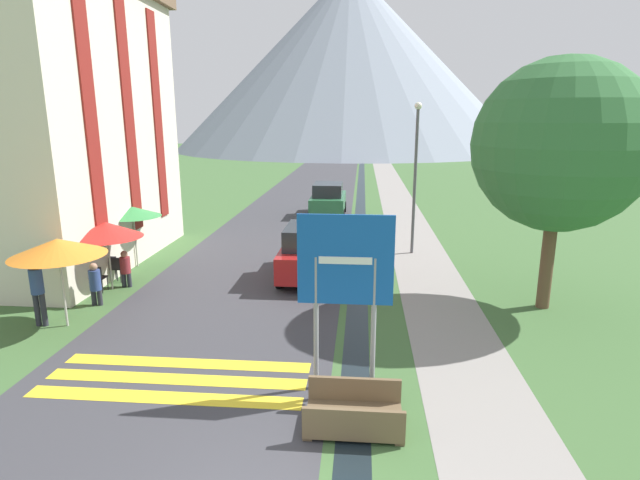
# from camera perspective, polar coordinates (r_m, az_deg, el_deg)

# --- Properties ---
(ground_plane) EXTENTS (160.00, 160.00, 0.00)m
(ground_plane) POSITION_cam_1_polar(r_m,az_deg,el_deg) (25.87, 1.93, 2.00)
(ground_plane) COLOR #3D6033
(road) EXTENTS (6.40, 60.00, 0.01)m
(road) POSITION_cam_1_polar(r_m,az_deg,el_deg) (35.89, -1.25, 5.32)
(road) COLOR #38383D
(road) RESTS_ON ground_plane
(footpath) EXTENTS (2.20, 60.00, 0.01)m
(footpath) POSITION_cam_1_polar(r_m,az_deg,el_deg) (35.77, 8.56, 5.14)
(footpath) COLOR gray
(footpath) RESTS_ON ground_plane
(drainage_channel) EXTENTS (0.60, 60.00, 0.00)m
(drainage_channel) POSITION_cam_1_polar(r_m,az_deg,el_deg) (35.69, 4.69, 5.23)
(drainage_channel) COLOR black
(drainage_channel) RESTS_ON ground_plane
(crosswalk_marking) EXTENTS (5.44, 1.84, 0.01)m
(crosswalk_marking) POSITION_cam_1_polar(r_m,az_deg,el_deg) (11.13, -16.11, -15.03)
(crosswalk_marking) COLOR yellow
(crosswalk_marking) RESTS_ON ground_plane
(mountain_distant) EXTENTS (59.07, 59.07, 29.36)m
(mountain_distant) POSITION_cam_1_polar(r_m,az_deg,el_deg) (89.83, 3.40, 19.75)
(mountain_distant) COLOR gray
(mountain_distant) RESTS_ON ground_plane
(hotel_building) EXTENTS (5.43, 9.69, 10.59)m
(hotel_building) POSITION_cam_1_polar(r_m,az_deg,el_deg) (20.32, -27.63, 13.55)
(hotel_building) COLOR beige
(hotel_building) RESTS_ON ground_plane
(road_sign) EXTENTS (1.82, 0.11, 3.55)m
(road_sign) POSITION_cam_1_polar(r_m,az_deg,el_deg) (9.44, 2.90, -4.25)
(road_sign) COLOR gray
(road_sign) RESTS_ON ground_plane
(footbridge) EXTENTS (1.70, 1.10, 0.65)m
(footbridge) POSITION_cam_1_polar(r_m,az_deg,el_deg) (9.25, 3.89, -19.29)
(footbridge) COLOR brown
(footbridge) RESTS_ON ground_plane
(parked_car_near) EXTENTS (1.98, 3.89, 1.82)m
(parked_car_near) POSITION_cam_1_polar(r_m,az_deg,el_deg) (16.75, -1.03, -1.32)
(parked_car_near) COLOR #A31919
(parked_car_near) RESTS_ON ground_plane
(parked_car_far) EXTENTS (1.91, 3.91, 1.82)m
(parked_car_far) POSITION_cam_1_polar(r_m,az_deg,el_deg) (27.54, 0.94, 4.65)
(parked_car_far) COLOR #28663D
(parked_car_far) RESTS_ON ground_plane
(cafe_chair_middle) EXTENTS (0.40, 0.40, 0.85)m
(cafe_chair_middle) POSITION_cam_1_polar(r_m,az_deg,el_deg) (16.90, -24.10, -3.82)
(cafe_chair_middle) COLOR #232328
(cafe_chair_middle) RESTS_ON ground_plane
(cafe_chair_far_right) EXTENTS (0.40, 0.40, 0.85)m
(cafe_chair_far_right) POSITION_cam_1_polar(r_m,az_deg,el_deg) (17.95, -22.61, -2.69)
(cafe_chair_far_right) COLOR #232328
(cafe_chair_far_right) RESTS_ON ground_plane
(cafe_chair_far_left) EXTENTS (0.40, 0.40, 0.85)m
(cafe_chair_far_left) POSITION_cam_1_polar(r_m,az_deg,el_deg) (17.74, -22.28, -2.84)
(cafe_chair_far_left) COLOR #232328
(cafe_chair_far_left) RESTS_ON ground_plane
(cafe_umbrella_front_orange) EXTENTS (2.32, 2.32, 2.34)m
(cafe_umbrella_front_orange) POSITION_cam_1_polar(r_m,az_deg,el_deg) (14.13, -27.79, -0.75)
(cafe_umbrella_front_orange) COLOR #B7B2A8
(cafe_umbrella_front_orange) RESTS_ON ground_plane
(cafe_umbrella_middle_red) EXTENTS (2.16, 2.16, 2.17)m
(cafe_umbrella_middle_red) POSITION_cam_1_polar(r_m,az_deg,el_deg) (16.68, -23.22, 1.07)
(cafe_umbrella_middle_red) COLOR #B7B2A8
(cafe_umbrella_middle_red) RESTS_ON ground_plane
(cafe_umbrella_rear_green) EXTENTS (1.96, 1.96, 2.20)m
(cafe_umbrella_rear_green) POSITION_cam_1_polar(r_m,az_deg,el_deg) (19.02, -20.60, 3.04)
(cafe_umbrella_rear_green) COLOR #B7B2A8
(cafe_umbrella_rear_green) RESTS_ON ground_plane
(person_standing_terrace) EXTENTS (0.32, 0.32, 1.75)m
(person_standing_terrace) POSITION_cam_1_polar(r_m,az_deg,el_deg) (14.75, -29.59, -4.86)
(person_standing_terrace) COLOR #282833
(person_standing_terrace) RESTS_ON ground_plane
(person_seated_far) EXTENTS (0.32, 0.32, 1.26)m
(person_seated_far) POSITION_cam_1_polar(r_m,az_deg,el_deg) (15.72, -24.31, -4.40)
(person_seated_far) COLOR #282833
(person_seated_far) RESTS_ON ground_plane
(person_seated_near) EXTENTS (0.32, 0.32, 1.20)m
(person_seated_near) POSITION_cam_1_polar(r_m,az_deg,el_deg) (17.05, -21.36, -2.89)
(person_seated_near) COLOR #282833
(person_seated_near) RESTS_ON ground_plane
(streetlamp) EXTENTS (0.28, 0.28, 5.86)m
(streetlamp) POSITION_cam_1_polar(r_m,az_deg,el_deg) (19.78, 10.86, 8.16)
(streetlamp) COLOR #515156
(streetlamp) RESTS_ON ground_plane
(tree_by_path) EXTENTS (4.60, 4.60, 6.87)m
(tree_by_path) POSITION_cam_1_polar(r_m,az_deg,el_deg) (14.89, 25.75, 9.67)
(tree_by_path) COLOR brown
(tree_by_path) RESTS_ON ground_plane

